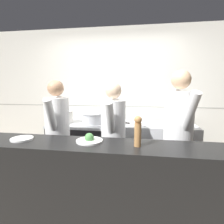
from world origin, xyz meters
TOP-DOWN VIEW (x-y plane):
  - ground_plane at (0.00, 0.00)m, footprint 14.00×14.00m
  - wall_back_tiled at (0.00, 1.57)m, footprint 8.00×0.06m
  - oven_range at (-0.56, 1.17)m, footprint 1.07×0.71m
  - prep_counter at (0.70, 1.17)m, footprint 1.34×0.65m
  - pass_counter at (0.15, -0.17)m, footprint 2.92×0.45m
  - stock_pot at (-0.86, 1.13)m, footprint 0.31×0.31m
  - sauce_pot at (-0.35, 1.13)m, footprint 0.36×0.36m
  - chefs_knife at (0.35, 1.08)m, footprint 0.38×0.22m
  - plated_dish_main at (-0.76, -0.16)m, footprint 0.22×0.22m
  - plated_dish_appetiser at (-0.05, -0.12)m, footprint 0.27×0.27m
  - pepper_mill at (0.43, -0.18)m, footprint 0.07×0.07m
  - chef_head_cook at (-0.66, 0.45)m, footprint 0.36×0.71m
  - chef_sous at (0.11, 0.49)m, footprint 0.34×0.69m
  - chef_line at (0.93, 0.45)m, footprint 0.44×0.75m

SIDE VIEW (x-z plane):
  - ground_plane at x=0.00m, z-range 0.00..0.00m
  - oven_range at x=-0.56m, z-range 0.00..0.89m
  - prep_counter at x=0.70m, z-range 0.00..0.91m
  - pass_counter at x=0.15m, z-range 0.00..0.98m
  - chef_sous at x=0.11m, z-range 0.09..1.67m
  - chef_head_cook at x=-0.66m, z-range 0.09..1.71m
  - chefs_knife at x=0.35m, z-range 0.90..0.92m
  - chef_line at x=0.93m, z-range 0.10..1.83m
  - sauce_pot at x=-0.35m, z-range 0.89..1.08m
  - plated_dish_main at x=-0.76m, z-range 0.99..1.00m
  - stock_pot at x=-0.86m, z-range 0.89..1.10m
  - plated_dish_appetiser at x=-0.05m, z-range 0.96..1.05m
  - pepper_mill at x=0.43m, z-range 0.99..1.28m
  - wall_back_tiled at x=0.00m, z-range 0.00..2.60m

